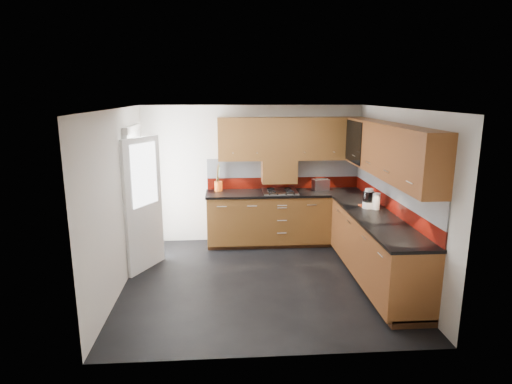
{
  "coord_description": "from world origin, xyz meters",
  "views": [
    {
      "loc": [
        -0.47,
        -5.61,
        2.59
      ],
      "look_at": [
        -0.02,
        0.65,
        1.14
      ],
      "focal_mm": 30.0,
      "sensor_mm": 36.0,
      "label": 1
    }
  ],
  "objects": [
    {
      "name": "orange_cloth",
      "position": [
        1.59,
        0.48,
        0.95
      ],
      "size": [
        0.15,
        0.14,
        0.01
      ],
      "primitive_type": "cube",
      "rotation": [
        0.0,
        0.0,
        0.25
      ],
      "color": "#DC4518",
      "rests_on": "countertop"
    },
    {
      "name": "paper_towel",
      "position": [
        1.71,
        0.29,
        1.06
      ],
      "size": [
        0.14,
        0.14,
        0.24
      ],
      "primitive_type": "cylinder",
      "rotation": [
        0.0,
        0.0,
        0.23
      ],
      "color": "white",
      "rests_on": "countertop"
    },
    {
      "name": "toaster",
      "position": [
        1.18,
        1.61,
        1.04
      ],
      "size": [
        0.3,
        0.22,
        0.2
      ],
      "color": "silver",
      "rests_on": "countertop"
    },
    {
      "name": "room",
      "position": [
        0.0,
        0.0,
        1.5
      ],
      "size": [
        4.0,
        3.8,
        2.64
      ],
      "color": "black"
    },
    {
      "name": "glass_cabinet",
      "position": [
        1.71,
        1.07,
        1.87
      ],
      "size": [
        0.32,
        0.8,
        0.66
      ],
      "color": "black",
      "rests_on": "room"
    },
    {
      "name": "gas_hob",
      "position": [
        0.45,
        1.47,
        0.96
      ],
      "size": [
        0.59,
        0.52,
        0.05
      ],
      "color": "silver",
      "rests_on": "countertop"
    },
    {
      "name": "base_cabinets",
      "position": [
        1.07,
        0.72,
        0.44
      ],
      "size": [
        2.7,
        3.2,
        0.95
      ],
      "color": "brown",
      "rests_on": "room"
    },
    {
      "name": "backsplash",
      "position": [
        1.28,
        0.93,
        1.21
      ],
      "size": [
        2.7,
        3.2,
        0.54
      ],
      "color": "maroon",
      "rests_on": "countertop"
    },
    {
      "name": "food_processor",
      "position": [
        1.62,
        0.36,
        1.07
      ],
      "size": [
        0.17,
        0.17,
        0.29
      ],
      "color": "white",
      "rests_on": "countertop"
    },
    {
      "name": "countertop",
      "position": [
        1.05,
        0.7,
        0.92
      ],
      "size": [
        2.72,
        3.22,
        0.04
      ],
      "color": "black",
      "rests_on": "base_cabinets"
    },
    {
      "name": "utensil_pot",
      "position": [
        -0.61,
        1.65,
        1.04
      ],
      "size": [
        0.13,
        0.13,
        0.48
      ],
      "color": "orange",
      "rests_on": "countertop"
    },
    {
      "name": "upper_cabinets",
      "position": [
        1.23,
        0.78,
        1.84
      ],
      "size": [
        2.5,
        3.2,
        0.72
      ],
      "color": "brown",
      "rests_on": "room"
    },
    {
      "name": "back_door",
      "position": [
        -1.78,
        0.75,
        1.03
      ],
      "size": [
        0.42,
        1.19,
        2.04
      ],
      "color": "white",
      "rests_on": "room"
    },
    {
      "name": "extractor_hood",
      "position": [
        0.45,
        1.64,
        1.28
      ],
      "size": [
        0.6,
        0.33,
        0.4
      ],
      "primitive_type": "cube",
      "color": "brown",
      "rests_on": "room"
    }
  ]
}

